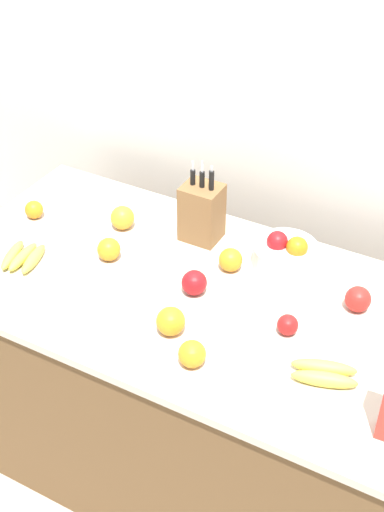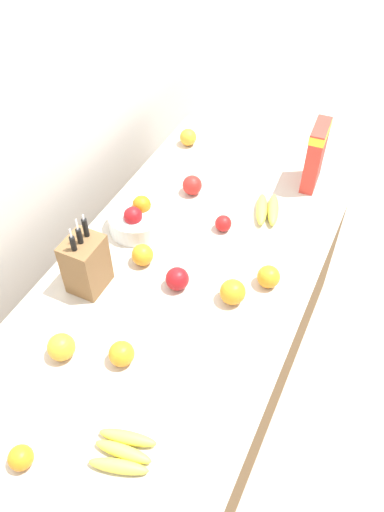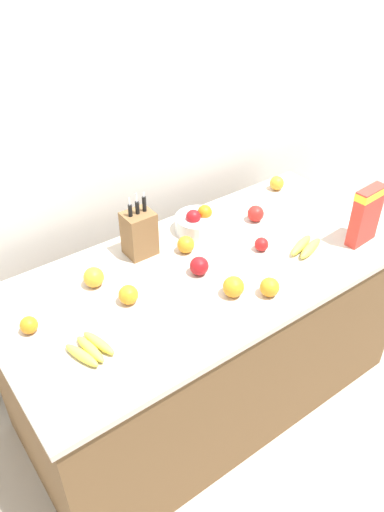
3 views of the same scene
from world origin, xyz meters
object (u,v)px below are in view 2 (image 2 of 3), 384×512
at_px(apple_front, 223,223).
at_px(orange_mid_right, 188,137).
at_px(orange_near_bowl, 61,347).
at_px(cereal_box, 316,153).
at_px(orange_back_center, 21,458).
at_px(orange_front_center, 142,255).
at_px(knife_block, 86,264).
at_px(banana_bunch_left, 267,209).
at_px(orange_front_left, 122,354).
at_px(fruit_bowl, 137,219).
at_px(orange_front_right, 233,292).
at_px(apple_middle, 192,185).
at_px(apple_rear, 177,279).
at_px(banana_bunch_right, 123,452).
at_px(orange_mid_left, 269,277).

relative_size(apple_front, orange_mid_right, 0.83).
bearing_deg(orange_near_bowl, cereal_box, -21.16).
xyz_separation_m(cereal_box, orange_back_center, (-1.49, 0.35, -0.12)).
distance_m(orange_near_bowl, orange_front_center, 0.45).
bearing_deg(orange_back_center, knife_block, 17.12).
height_order(orange_mid_right, orange_front_center, orange_front_center).
distance_m(banana_bunch_left, apple_front, 0.21).
bearing_deg(apple_front, orange_front_left, 175.84).
distance_m(fruit_bowl, orange_front_right, 0.50).
bearing_deg(fruit_bowl, knife_block, 178.68).
relative_size(knife_block, orange_front_center, 3.89).
xyz_separation_m(knife_block, orange_mid_right, (0.92, 0.06, -0.07)).
xyz_separation_m(apple_middle, orange_mid_right, (0.31, 0.17, -0.00)).
height_order(fruit_bowl, orange_near_bowl, fruit_bowl).
relative_size(apple_front, orange_front_center, 0.81).
relative_size(apple_front, orange_front_left, 0.81).
height_order(apple_middle, apple_rear, same).
relative_size(cereal_box, orange_front_left, 3.51).
xyz_separation_m(apple_middle, apple_front, (-0.15, -0.21, -0.01)).
bearing_deg(banana_bunch_right, orange_near_bowl, 60.42).
xyz_separation_m(fruit_bowl, orange_back_center, (-0.93, -0.18, -0.01)).
bearing_deg(orange_front_left, knife_block, 50.46).
xyz_separation_m(cereal_box, orange_mid_right, (0.03, 0.60, -0.12)).
bearing_deg(knife_block, orange_front_center, -34.14).
bearing_deg(cereal_box, apple_middle, 118.83).
xyz_separation_m(knife_block, orange_front_center, (0.17, -0.12, -0.07)).
height_order(banana_bunch_right, apple_front, apple_front).
bearing_deg(apple_rear, orange_mid_right, 23.43).
bearing_deg(banana_bunch_left, orange_front_right, -174.92).
height_order(apple_rear, orange_front_right, orange_front_right).
bearing_deg(apple_front, orange_front_center, 145.73).
distance_m(banana_bunch_left, orange_mid_right, 0.58).
distance_m(cereal_box, apple_rear, 0.81).
xyz_separation_m(orange_back_center, orange_front_left, (0.39, -0.08, 0.01)).
height_order(banana_bunch_right, apple_middle, apple_middle).
bearing_deg(orange_mid_left, orange_near_bowl, 138.87).
relative_size(banana_bunch_left, orange_near_bowl, 2.39).
xyz_separation_m(cereal_box, orange_front_right, (-0.74, 0.06, -0.11)).
height_order(orange_front_left, orange_front_center, same).
distance_m(apple_rear, orange_front_center, 0.17).
bearing_deg(cereal_box, orange_front_center, 145.45).
bearing_deg(orange_mid_right, orange_front_left, -164.00).
height_order(orange_mid_right, orange_mid_left, orange_mid_left).
bearing_deg(apple_middle, fruit_bowl, 160.70).
relative_size(orange_front_right, orange_front_center, 1.11).
bearing_deg(orange_front_left, orange_front_right, -30.33).
bearing_deg(orange_back_center, orange_near_bowl, 17.34).
bearing_deg(apple_rear, fruit_bowl, 53.94).
height_order(apple_rear, orange_mid_right, apple_rear).
bearing_deg(orange_front_left, orange_mid_right, 16.00).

